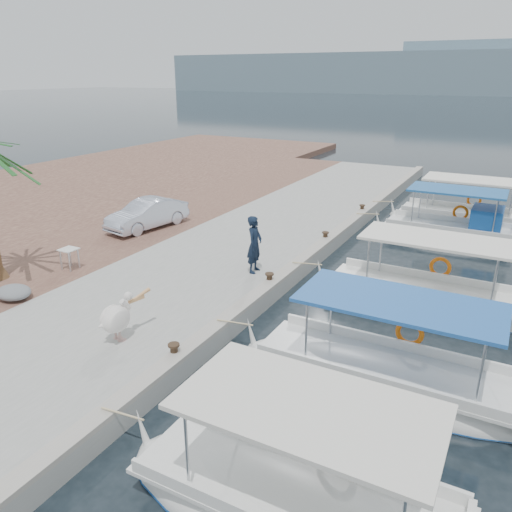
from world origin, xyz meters
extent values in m
plane|color=black|center=(0.00, 0.00, 0.00)|extent=(400.00, 400.00, 0.00)
cube|color=gray|center=(-3.00, 5.00, 0.25)|extent=(6.00, 40.00, 0.50)
cube|color=#9C968A|center=(-0.22, 5.00, 0.56)|extent=(0.44, 40.00, 0.12)
cube|color=brown|center=(-8.00, 5.00, 0.25)|extent=(4.00, 40.00, 0.50)
cube|color=brown|center=(-18.00, 5.00, 0.24)|extent=(16.00, 60.00, 0.48)
cube|color=slate|center=(-60.00, 190.00, 7.00)|extent=(140.00, 40.00, 14.00)
cube|color=silver|center=(3.83, -5.89, 0.55)|extent=(5.30, 1.94, 0.08)
cube|color=silver|center=(3.99, -5.89, 2.19)|extent=(3.88, 2.07, 0.08)
cylinder|color=silver|center=(2.38, -6.74, 1.35)|extent=(0.05, 0.05, 1.60)
torus|color=orange|center=(4.13, -4.82, 1.00)|extent=(0.68, 0.12, 0.68)
ellipsoid|color=silver|center=(4.17, -1.68, 0.05)|extent=(7.14, 2.13, 1.30)
ellipsoid|color=#154792|center=(4.17, -1.68, 0.03)|extent=(7.17, 2.17, 0.22)
cube|color=silver|center=(4.17, -1.68, 0.55)|extent=(5.85, 1.83, 0.08)
cube|color=#2259AB|center=(4.35, -1.68, 2.19)|extent=(4.28, 1.96, 0.08)
cylinder|color=silver|center=(2.56, -2.48, 1.35)|extent=(0.05, 0.05, 1.60)
torus|color=orange|center=(4.47, -0.67, 1.00)|extent=(0.68, 0.12, 0.68)
ellipsoid|color=silver|center=(4.10, 3.18, 0.05)|extent=(7.00, 2.04, 1.30)
ellipsoid|color=#154792|center=(4.10, 3.18, 0.03)|extent=(7.04, 2.08, 0.22)
cube|color=silver|center=(4.10, 3.18, 0.55)|extent=(5.74, 1.75, 0.08)
cube|color=silver|center=(4.28, 3.18, 2.19)|extent=(4.20, 1.88, 0.08)
cylinder|color=silver|center=(2.53, 2.41, 1.35)|extent=(0.05, 0.05, 1.60)
torus|color=orange|center=(4.40, 4.15, 1.00)|extent=(0.68, 0.12, 0.68)
ellipsoid|color=silver|center=(3.79, 10.46, 0.05)|extent=(6.39, 2.18, 1.30)
ellipsoid|color=#154792|center=(3.79, 10.46, 0.03)|extent=(6.42, 2.22, 0.22)
cube|color=silver|center=(3.79, 10.46, 0.55)|extent=(5.24, 1.87, 0.08)
cube|color=#1F599B|center=(3.95, 10.46, 2.19)|extent=(3.83, 2.01, 0.08)
cylinder|color=silver|center=(2.36, 9.64, 1.35)|extent=(0.05, 0.05, 1.60)
torus|color=orange|center=(4.09, 11.50, 1.00)|extent=(0.68, 0.12, 0.68)
cube|color=#154792|center=(5.23, 10.46, 1.10)|extent=(1.20, 1.53, 1.00)
ellipsoid|color=silver|center=(4.07, 13.16, 0.05)|extent=(6.95, 2.30, 1.30)
ellipsoid|color=#154792|center=(4.07, 13.16, 0.03)|extent=(6.98, 2.34, 0.22)
cube|color=silver|center=(4.07, 13.16, 0.55)|extent=(5.70, 1.98, 0.08)
cube|color=white|center=(4.25, 13.16, 2.19)|extent=(4.17, 2.11, 0.08)
cylinder|color=silver|center=(2.51, 12.30, 1.35)|extent=(0.05, 0.05, 1.60)
torus|color=orange|center=(4.37, 14.25, 1.00)|extent=(0.68, 0.12, 0.68)
cylinder|color=black|center=(-0.35, -3.50, 0.65)|extent=(0.18, 0.18, 0.30)
cylinder|color=black|center=(-0.35, -3.50, 0.80)|extent=(0.28, 0.28, 0.05)
cylinder|color=black|center=(-0.35, 1.50, 0.65)|extent=(0.18, 0.18, 0.30)
cylinder|color=black|center=(-0.35, 1.50, 0.80)|extent=(0.28, 0.28, 0.05)
cylinder|color=black|center=(-0.35, 6.50, 0.65)|extent=(0.18, 0.18, 0.30)
cylinder|color=black|center=(-0.35, 6.50, 0.80)|extent=(0.28, 0.28, 0.05)
cylinder|color=black|center=(-0.35, 11.50, 0.65)|extent=(0.18, 0.18, 0.30)
cylinder|color=black|center=(-0.35, 11.50, 0.80)|extent=(0.28, 0.28, 0.05)
cylinder|color=tan|center=(-2.16, -3.52, 0.68)|extent=(0.06, 0.06, 0.36)
cylinder|color=tan|center=(-1.98, -3.56, 0.68)|extent=(0.06, 0.06, 0.36)
ellipsoid|color=white|center=(-2.07, -3.54, 1.08)|extent=(0.69, 0.94, 0.67)
cylinder|color=white|center=(-2.00, -3.24, 1.36)|extent=(0.21, 0.33, 0.35)
sphere|color=white|center=(-1.98, -3.14, 1.56)|extent=(0.22, 0.22, 0.22)
cone|color=#EAA566|center=(-1.90, -2.81, 1.46)|extent=(0.25, 0.65, 0.26)
imported|color=black|center=(-1.23, 2.14, 1.47)|extent=(0.52, 0.74, 1.93)
imported|color=silver|center=(-7.70, 4.42, 1.12)|extent=(1.93, 3.93, 1.24)
ellipsoid|color=slate|center=(-6.50, -3.14, 0.70)|extent=(1.10, 0.90, 0.40)
cylinder|color=silver|center=(-7.08, -0.84, 0.85)|extent=(0.06, 0.06, 0.70)
cylinder|color=silver|center=(-6.68, -0.84, 0.85)|extent=(0.06, 0.06, 0.70)
cylinder|color=silver|center=(-7.08, -0.44, 0.85)|extent=(0.06, 0.06, 0.70)
cylinder|color=silver|center=(-6.68, -0.44, 0.85)|extent=(0.06, 0.06, 0.70)
cube|color=white|center=(-6.88, -0.64, 1.21)|extent=(0.55, 0.55, 0.03)
camera|label=1|loc=(6.19, -11.63, 6.78)|focal=35.00mm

